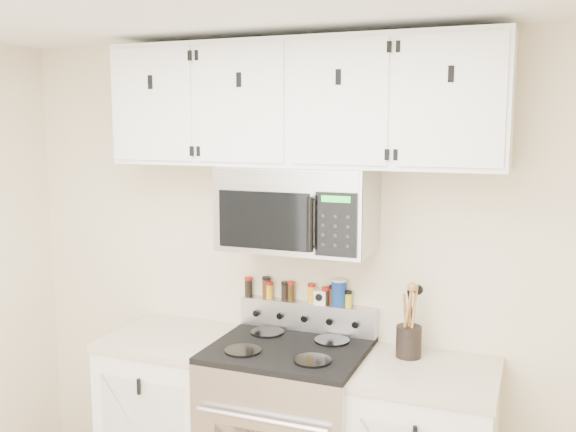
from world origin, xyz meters
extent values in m
cube|color=beige|center=(0.00, 1.75, 1.25)|extent=(3.50, 0.01, 2.50)
cube|color=black|center=(0.00, 1.43, 0.94)|extent=(0.76, 0.65, 0.03)
cube|color=#B7B7BA|center=(0.00, 1.71, 1.03)|extent=(0.76, 0.08, 0.15)
cylinder|color=black|center=(-0.18, 1.28, 0.96)|extent=(0.18, 0.18, 0.01)
cylinder|color=black|center=(0.18, 1.28, 0.96)|extent=(0.18, 0.18, 0.01)
cylinder|color=black|center=(-0.18, 1.57, 0.96)|extent=(0.18, 0.18, 0.01)
cylinder|color=black|center=(0.18, 1.57, 0.96)|extent=(0.18, 0.18, 0.01)
cube|color=white|center=(-0.69, 1.45, 0.44)|extent=(0.62, 0.60, 0.88)
cube|color=#B9A58D|center=(-0.69, 1.45, 0.90)|extent=(0.64, 0.62, 0.04)
cube|color=#B9A58D|center=(0.69, 1.45, 0.90)|extent=(0.64, 0.62, 0.04)
cube|color=#9E9EA3|center=(0.00, 1.56, 1.63)|extent=(0.76, 0.38, 0.42)
cube|color=#B7B7BA|center=(0.00, 1.36, 1.80)|extent=(0.73, 0.01, 0.08)
cube|color=black|center=(-0.10, 1.36, 1.59)|extent=(0.47, 0.01, 0.28)
cube|color=black|center=(0.26, 1.36, 1.59)|extent=(0.20, 0.01, 0.30)
cylinder|color=black|center=(0.15, 1.33, 1.59)|extent=(0.03, 0.03, 0.26)
cube|color=white|center=(0.00, 1.58, 2.15)|extent=(2.00, 0.33, 0.62)
cube|color=white|center=(-0.75, 1.41, 2.15)|extent=(0.46, 0.01, 0.57)
cube|color=black|center=(-0.75, 1.41, 2.26)|extent=(0.02, 0.01, 0.07)
cube|color=white|center=(-0.25, 1.41, 2.15)|extent=(0.46, 0.01, 0.57)
cube|color=black|center=(-0.25, 1.41, 2.26)|extent=(0.03, 0.01, 0.07)
cube|color=white|center=(0.25, 1.41, 2.15)|extent=(0.46, 0.01, 0.57)
cube|color=black|center=(0.25, 1.41, 2.26)|extent=(0.03, 0.01, 0.07)
cube|color=white|center=(0.75, 1.41, 2.15)|extent=(0.46, 0.01, 0.57)
cube|color=black|center=(0.75, 1.41, 2.26)|extent=(0.02, 0.01, 0.07)
cylinder|color=black|center=(0.57, 1.58, 1.00)|extent=(0.12, 0.12, 0.15)
cylinder|color=olive|center=(0.57, 1.58, 1.12)|extent=(0.01, 0.01, 0.29)
cylinder|color=olive|center=(0.59, 1.57, 1.13)|extent=(0.01, 0.01, 0.31)
cylinder|color=olive|center=(0.55, 1.59, 1.11)|extent=(0.01, 0.01, 0.27)
cylinder|color=black|center=(0.58, 1.60, 1.11)|extent=(0.01, 0.01, 0.28)
cylinder|color=olive|center=(0.56, 1.56, 1.12)|extent=(0.01, 0.01, 0.30)
cube|color=white|center=(0.07, 1.71, 1.14)|extent=(0.07, 0.06, 0.07)
cylinder|color=navy|center=(0.17, 1.71, 1.17)|extent=(0.08, 0.08, 0.13)
cylinder|color=white|center=(0.17, 1.71, 1.24)|extent=(0.08, 0.08, 0.01)
cylinder|color=black|center=(-0.35, 1.71, 1.15)|extent=(0.04, 0.04, 0.09)
cylinder|color=#9E160C|center=(-0.35, 1.71, 1.20)|extent=(0.05, 0.05, 0.02)
cylinder|color=#452510|center=(-0.24, 1.71, 1.15)|extent=(0.04, 0.04, 0.10)
cylinder|color=black|center=(-0.24, 1.71, 1.21)|extent=(0.05, 0.05, 0.02)
cylinder|color=gold|center=(-0.23, 1.71, 1.14)|extent=(0.04, 0.04, 0.08)
cylinder|color=#AE0D12|center=(-0.23, 1.71, 1.18)|extent=(0.04, 0.04, 0.02)
cylinder|color=black|center=(-0.13, 1.71, 1.14)|extent=(0.04, 0.04, 0.09)
cylinder|color=black|center=(-0.13, 1.71, 1.19)|extent=(0.04, 0.04, 0.02)
cylinder|color=#39250D|center=(-0.10, 1.71, 1.15)|extent=(0.04, 0.04, 0.09)
cylinder|color=#AF170D|center=(-0.10, 1.71, 1.20)|extent=(0.04, 0.04, 0.02)
cylinder|color=orange|center=(0.02, 1.71, 1.15)|extent=(0.04, 0.04, 0.09)
cylinder|color=#99180B|center=(0.02, 1.71, 1.20)|extent=(0.04, 0.04, 0.02)
cylinder|color=black|center=(0.10, 1.71, 1.14)|extent=(0.04, 0.04, 0.08)
cylinder|color=#A3110C|center=(0.10, 1.71, 1.19)|extent=(0.05, 0.05, 0.02)
cylinder|color=#42210F|center=(0.14, 1.71, 1.15)|extent=(0.04, 0.04, 0.09)
cylinder|color=black|center=(0.14, 1.71, 1.20)|extent=(0.04, 0.04, 0.02)
cylinder|color=gold|center=(0.23, 1.71, 1.14)|extent=(0.04, 0.04, 0.07)
cylinder|color=black|center=(0.23, 1.71, 1.18)|extent=(0.04, 0.04, 0.02)
camera|label=1|loc=(1.12, -1.44, 2.05)|focal=40.00mm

